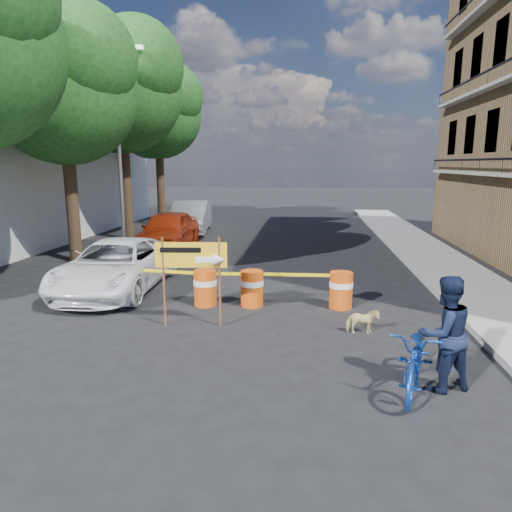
% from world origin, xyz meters
% --- Properties ---
extents(ground, '(120.00, 120.00, 0.00)m').
position_xyz_m(ground, '(0.00, 0.00, 0.00)').
color(ground, black).
rests_on(ground, ground).
extents(sidewalk_east, '(2.40, 40.00, 0.15)m').
position_xyz_m(sidewalk_east, '(6.20, 6.00, 0.07)').
color(sidewalk_east, gray).
rests_on(sidewalk_east, ground).
extents(tree_mid_a, '(5.25, 5.00, 8.68)m').
position_xyz_m(tree_mid_a, '(-6.74, 7.00, 6.01)').
color(tree_mid_a, '#332316').
rests_on(tree_mid_a, ground).
extents(tree_mid_b, '(5.67, 5.40, 9.62)m').
position_xyz_m(tree_mid_b, '(-6.73, 12.00, 6.71)').
color(tree_mid_b, '#332316').
rests_on(tree_mid_b, ground).
extents(tree_far, '(5.04, 4.80, 8.84)m').
position_xyz_m(tree_far, '(-6.74, 17.00, 6.22)').
color(tree_far, '#332316').
rests_on(tree_far, ground).
extents(streetlamp, '(1.25, 0.18, 8.00)m').
position_xyz_m(streetlamp, '(-5.93, 9.50, 4.38)').
color(streetlamp, gray).
rests_on(streetlamp, ground).
extents(barrel_far_left, '(0.58, 0.58, 0.90)m').
position_xyz_m(barrel_far_left, '(-3.10, 2.62, 0.47)').
color(barrel_far_left, '#C3490B').
rests_on(barrel_far_left, ground).
extents(barrel_mid_left, '(0.58, 0.58, 0.90)m').
position_xyz_m(barrel_mid_left, '(-0.98, 2.40, 0.47)').
color(barrel_mid_left, '#C3490B').
rests_on(barrel_mid_left, ground).
extents(barrel_mid_right, '(0.58, 0.58, 0.90)m').
position_xyz_m(barrel_mid_right, '(0.19, 2.48, 0.47)').
color(barrel_mid_right, '#C3490B').
rests_on(barrel_mid_right, ground).
extents(barrel_far_right, '(0.58, 0.58, 0.90)m').
position_xyz_m(barrel_far_right, '(2.39, 2.57, 0.47)').
color(barrel_far_right, '#C3490B').
rests_on(barrel_far_right, ground).
extents(detour_sign, '(1.54, 0.31, 1.98)m').
position_xyz_m(detour_sign, '(-0.71, 0.89, 1.46)').
color(detour_sign, '#592D19').
rests_on(detour_sign, ground).
extents(pedestrian, '(1.10, 0.99, 1.85)m').
position_xyz_m(pedestrian, '(3.68, -1.46, 0.92)').
color(pedestrian, black).
rests_on(pedestrian, ground).
extents(bicycle, '(1.00, 1.24, 2.04)m').
position_xyz_m(bicycle, '(3.27, -1.53, 1.02)').
color(bicycle, '#143FA6').
rests_on(bicycle, ground).
extents(dog, '(0.66, 0.31, 0.55)m').
position_xyz_m(dog, '(2.72, 0.82, 0.28)').
color(dog, '#D8C67C').
rests_on(dog, ground).
extents(suv_white, '(2.41, 5.10, 1.41)m').
position_xyz_m(suv_white, '(-3.76, 3.50, 0.70)').
color(suv_white, white).
rests_on(suv_white, ground).
extents(sedan_red, '(1.92, 4.67, 1.58)m').
position_xyz_m(sedan_red, '(-4.20, 9.81, 0.79)').
color(sedan_red, '#A0280D').
rests_on(sedan_red, ground).
extents(sedan_silver, '(2.35, 5.16, 1.64)m').
position_xyz_m(sedan_silver, '(-4.40, 14.29, 0.82)').
color(sedan_silver, '#A7A9AE').
rests_on(sedan_silver, ground).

